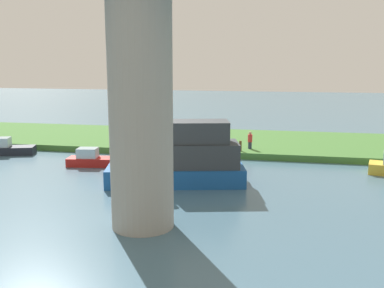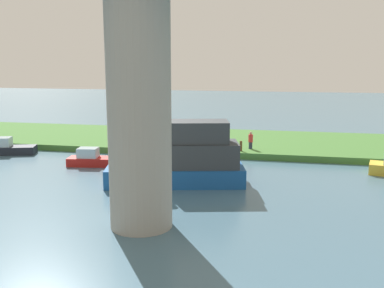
# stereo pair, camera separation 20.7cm
# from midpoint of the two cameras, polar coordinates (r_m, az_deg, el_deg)

# --- Properties ---
(ground_plane) EXTENTS (160.00, 160.00, 0.00)m
(ground_plane) POSITION_cam_midpoint_polar(r_m,az_deg,el_deg) (34.83, -0.13, -1.71)
(ground_plane) COLOR #476B7F
(grassy_bank) EXTENTS (80.00, 12.00, 0.50)m
(grassy_bank) POSITION_cam_midpoint_polar(r_m,az_deg,el_deg) (40.56, 1.60, 0.39)
(grassy_bank) COLOR #427533
(grassy_bank) RESTS_ON ground
(bridge_pylon) EXTENTS (2.79, 2.79, 10.73)m
(bridge_pylon) POSITION_cam_midpoint_polar(r_m,az_deg,el_deg) (19.50, -6.85, 4.56)
(bridge_pylon) COLOR #9E998E
(bridge_pylon) RESTS_ON ground
(person_on_bank) EXTENTS (0.45, 0.45, 1.39)m
(person_on_bank) POSITION_cam_midpoint_polar(r_m,az_deg,el_deg) (35.82, 7.24, 0.50)
(person_on_bank) COLOR #2D334C
(person_on_bank) RESTS_ON grassy_bank
(mooring_post) EXTENTS (0.20, 0.20, 0.79)m
(mooring_post) POSITION_cam_midpoint_polar(r_m,az_deg,el_deg) (34.92, 6.02, -0.24)
(mooring_post) COLOR brown
(mooring_post) RESTS_ON grassy_bank
(motorboat_red) EXTENTS (8.70, 4.61, 4.23)m
(motorboat_red) POSITION_cam_midpoint_polar(r_m,az_deg,el_deg) (27.02, -1.72, -1.89)
(motorboat_red) COLOR #195199
(motorboat_red) RESTS_ON ground
(pontoon_yellow) EXTENTS (4.39, 2.69, 1.38)m
(pontoon_yellow) POSITION_cam_midpoint_polar(r_m,az_deg,el_deg) (38.83, -22.77, -0.53)
(pontoon_yellow) COLOR #1E232D
(pontoon_yellow) RESTS_ON ground
(skiff_small) EXTENTS (4.00, 1.90, 1.28)m
(skiff_small) POSITION_cam_midpoint_polar(r_m,az_deg,el_deg) (32.76, -12.67, -1.93)
(skiff_small) COLOR red
(skiff_small) RESTS_ON ground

